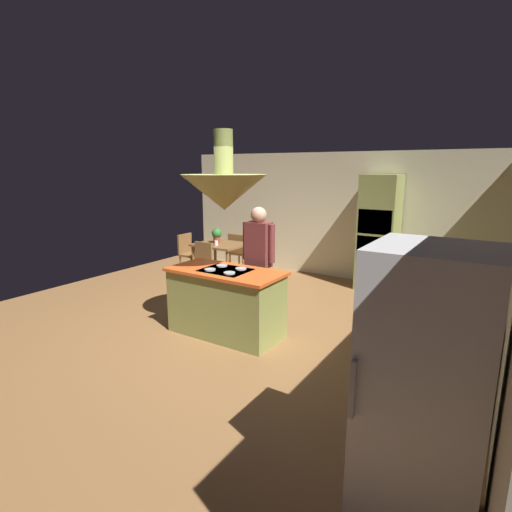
{
  "coord_description": "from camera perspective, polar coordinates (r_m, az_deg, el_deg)",
  "views": [
    {
      "loc": [
        3.12,
        -4.32,
        2.24
      ],
      "look_at": [
        0.1,
        0.4,
        1.0
      ],
      "focal_mm": 28.0,
      "sensor_mm": 36.0,
      "label": 1
    }
  ],
  "objects": [
    {
      "name": "ground",
      "position": [
        5.78,
        -3.02,
        -10.34
      ],
      "size": [
        8.16,
        8.16,
        0.0
      ],
      "primitive_type": "plane",
      "color": "olive"
    },
    {
      "name": "wall_back",
      "position": [
        8.43,
        10.71,
        5.7
      ],
      "size": [
        6.8,
        0.1,
        2.55
      ],
      "primitive_type": "cube",
      "color": "beige",
      "rests_on": "ground"
    },
    {
      "name": "kitchen_island",
      "position": [
        5.47,
        -4.3,
        -6.57
      ],
      "size": [
        1.57,
        0.77,
        0.93
      ],
      "color": "#8C934C",
      "rests_on": "ground"
    },
    {
      "name": "counter_run_right",
      "position": [
        5.24,
        27.85,
        -8.87
      ],
      "size": [
        0.73,
        2.53,
        0.91
      ],
      "color": "#8C934C",
      "rests_on": "ground"
    },
    {
      "name": "oven_tower",
      "position": [
        7.73,
        17.09,
        3.17
      ],
      "size": [
        0.66,
        0.62,
        2.13
      ],
      "color": "#8C934C",
      "rests_on": "ground"
    },
    {
      "name": "refrigerator",
      "position": [
        2.78,
        22.92,
        -17.32
      ],
      "size": [
        0.72,
        0.74,
        1.81
      ],
      "color": "white",
      "rests_on": "ground"
    },
    {
      "name": "dining_table",
      "position": [
        8.03,
        -5.06,
        1.0
      ],
      "size": [
        0.97,
        0.82,
        0.76
      ],
      "color": "brown",
      "rests_on": "ground"
    },
    {
      "name": "person_at_island",
      "position": [
        5.78,
        0.37,
        -0.1
      ],
      "size": [
        0.53,
        0.23,
        1.7
      ],
      "color": "tan",
      "rests_on": "ground"
    },
    {
      "name": "range_hood",
      "position": [
        5.17,
        -4.58,
        9.36
      ],
      "size": [
        1.1,
        1.1,
        1.0
      ],
      "color": "#8C934C"
    },
    {
      "name": "pendant_light_over_table",
      "position": [
        7.88,
        -5.23,
        9.69
      ],
      "size": [
        0.32,
        0.32,
        0.82
      ],
      "color": "beige"
    },
    {
      "name": "chair_facing_island",
      "position": [
        7.58,
        -7.95,
        -0.87
      ],
      "size": [
        0.4,
        0.4,
        0.87
      ],
      "color": "brown",
      "rests_on": "ground"
    },
    {
      "name": "chair_by_back_wall",
      "position": [
        8.56,
        -2.46,
        0.77
      ],
      "size": [
        0.4,
        0.4,
        0.87
      ],
      "rotation": [
        0.0,
        0.0,
        3.14
      ],
      "color": "brown",
      "rests_on": "ground"
    },
    {
      "name": "chair_at_corner",
      "position": [
        8.6,
        -9.6,
        0.67
      ],
      "size": [
        0.4,
        0.4,
        0.87
      ],
      "rotation": [
        0.0,
        0.0,
        1.57
      ],
      "color": "brown",
      "rests_on": "ground"
    },
    {
      "name": "potted_plant_on_table",
      "position": [
        8.04,
        -5.64,
        3.04
      ],
      "size": [
        0.2,
        0.2,
        0.3
      ],
      "color": "#99382D",
      "rests_on": "dining_table"
    },
    {
      "name": "cup_on_table",
      "position": [
        7.81,
        -5.72,
        1.84
      ],
      "size": [
        0.07,
        0.07,
        0.09
      ],
      "primitive_type": "cylinder",
      "color": "white",
      "rests_on": "dining_table"
    },
    {
      "name": "canister_flour",
      "position": [
        4.49,
        27.77,
        -5.16
      ],
      "size": [
        0.11,
        0.11,
        0.17
      ],
      "primitive_type": "cylinder",
      "color": "silver",
      "rests_on": "counter_run_right"
    },
    {
      "name": "canister_sugar",
      "position": [
        4.65,
        28.0,
        -4.31
      ],
      "size": [
        0.14,
        0.14,
        0.21
      ],
      "primitive_type": "cylinder",
      "color": "silver",
      "rests_on": "counter_run_right"
    },
    {
      "name": "canister_tea",
      "position": [
        4.83,
        28.19,
        -3.76
      ],
      "size": [
        0.13,
        0.13,
        0.21
      ],
      "primitive_type": "cylinder",
      "color": "silver",
      "rests_on": "counter_run_right"
    },
    {
      "name": "microwave_on_counter",
      "position": [
        5.8,
        29.09,
        -0.98
      ],
      "size": [
        0.46,
        0.36,
        0.28
      ],
      "primitive_type": "cube",
      "color": "#232326",
      "rests_on": "counter_run_right"
    }
  ]
}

